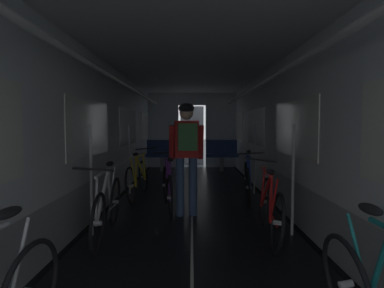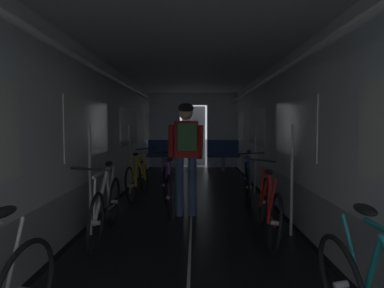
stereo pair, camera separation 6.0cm
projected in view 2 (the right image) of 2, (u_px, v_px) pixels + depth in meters
train_car_shell at (192, 107)px, 5.68m from camera, size 3.14×12.34×2.57m
bench_seat_far_left at (164, 152)px, 10.22m from camera, size 0.98×0.51×0.95m
bench_seat_far_right at (223, 152)px, 10.21m from camera, size 0.98×0.51×0.95m
bicycle_blue at (248, 180)px, 6.23m from camera, size 0.44×1.69×0.95m
bicycle_yellow at (138, 178)px, 6.42m from camera, size 0.44×1.69×0.95m
bicycle_red at (268, 207)px, 4.15m from camera, size 0.44×1.69×0.95m
bicycle_white at (106, 207)px, 4.17m from camera, size 0.44×1.69×0.95m
person_cyclist_aisle at (186, 146)px, 5.13m from camera, size 0.55×0.42×1.73m
bicycle_purple_in_aisle at (167, 188)px, 5.44m from camera, size 0.44×1.68×0.94m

